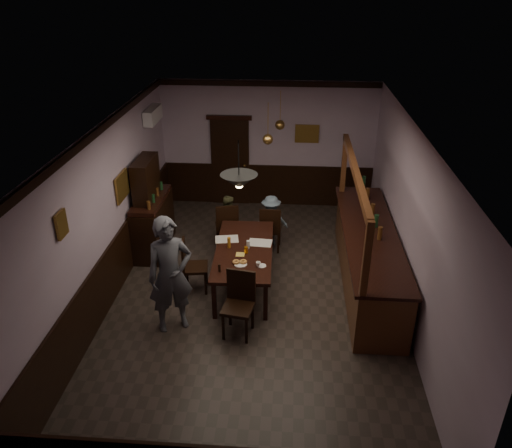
# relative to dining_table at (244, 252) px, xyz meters

# --- Properties ---
(room) EXTENTS (5.01, 8.01, 3.01)m
(room) POSITION_rel_dining_table_xyz_m (0.23, -0.36, 0.81)
(room) COLOR #2D2621
(room) RESTS_ON ground
(dining_table) EXTENTS (1.06, 2.23, 0.75)m
(dining_table) POSITION_rel_dining_table_xyz_m (0.00, 0.00, 0.00)
(dining_table) COLOR black
(dining_table) RESTS_ON ground
(chair_far_left) EXTENTS (0.54, 0.54, 1.04)m
(chair_far_left) POSITION_rel_dining_table_xyz_m (-0.47, 1.25, -0.11)
(chair_far_left) COLOR black
(chair_far_left) RESTS_ON ground
(chair_far_right) EXTENTS (0.44, 0.44, 0.98)m
(chair_far_right) POSITION_rel_dining_table_xyz_m (0.41, 1.28, -0.15)
(chair_far_right) COLOR black
(chair_far_right) RESTS_ON ground
(chair_near) EXTENTS (0.53, 0.53, 1.06)m
(chair_near) POSITION_rel_dining_table_xyz_m (0.05, -1.31, -0.11)
(chair_near) COLOR black
(chair_near) RESTS_ON ground
(chair_side) EXTENTS (0.48, 0.48, 0.99)m
(chair_side) POSITION_rel_dining_table_xyz_m (-0.93, -0.23, -0.14)
(chair_side) COLOR black
(chair_side) RESTS_ON ground
(person_standing) EXTENTS (0.84, 0.73, 1.94)m
(person_standing) POSITION_rel_dining_table_xyz_m (-1.02, -1.28, 0.29)
(person_standing) COLOR #4C4E57
(person_standing) RESTS_ON ground
(person_seated_left) EXTENTS (0.60, 0.51, 1.09)m
(person_seated_left) POSITION_rel_dining_table_xyz_m (-0.49, 1.54, -0.14)
(person_seated_left) COLOR brown
(person_seated_left) RESTS_ON ground
(person_seated_right) EXTENTS (0.77, 0.52, 1.10)m
(person_seated_right) POSITION_rel_dining_table_xyz_m (0.41, 1.56, -0.14)
(person_seated_right) COLOR slate
(person_seated_right) RESTS_ON ground
(newspaper_left) EXTENTS (0.46, 0.37, 0.01)m
(newspaper_left) POSITION_rel_dining_table_xyz_m (-0.35, 0.32, 0.07)
(newspaper_left) COLOR silver
(newspaper_left) RESTS_ON dining_table
(newspaper_right) EXTENTS (0.44, 0.33, 0.01)m
(newspaper_right) POSITION_rel_dining_table_xyz_m (0.27, 0.23, 0.07)
(newspaper_right) COLOR silver
(newspaper_right) RESTS_ON dining_table
(napkin) EXTENTS (0.15, 0.15, 0.00)m
(napkin) POSITION_rel_dining_table_xyz_m (-0.05, -0.20, 0.07)
(napkin) COLOR #DABA50
(napkin) RESTS_ON dining_table
(saucer) EXTENTS (0.15, 0.15, 0.01)m
(saucer) POSITION_rel_dining_table_xyz_m (0.35, -0.56, 0.07)
(saucer) COLOR white
(saucer) RESTS_ON dining_table
(coffee_cup) EXTENTS (0.08, 0.08, 0.07)m
(coffee_cup) POSITION_rel_dining_table_xyz_m (0.29, -0.58, 0.11)
(coffee_cup) COLOR white
(coffee_cup) RESTS_ON saucer
(pastry_plate) EXTENTS (0.22, 0.22, 0.01)m
(pastry_plate) POSITION_rel_dining_table_xyz_m (-0.00, -0.54, 0.07)
(pastry_plate) COLOR white
(pastry_plate) RESTS_ON dining_table
(pastry_ring_a) EXTENTS (0.13, 0.13, 0.04)m
(pastry_ring_a) POSITION_rel_dining_table_xyz_m (-0.08, -0.51, 0.10)
(pastry_ring_a) COLOR #C68C47
(pastry_ring_a) RESTS_ON pastry_plate
(pastry_ring_b) EXTENTS (0.13, 0.13, 0.04)m
(pastry_ring_b) POSITION_rel_dining_table_xyz_m (0.04, -0.49, 0.10)
(pastry_ring_b) COLOR #C68C47
(pastry_ring_b) RESTS_ON pastry_plate
(soda_can) EXTENTS (0.07, 0.07, 0.12)m
(soda_can) POSITION_rel_dining_table_xyz_m (0.05, -0.14, 0.12)
(soda_can) COLOR orange
(soda_can) RESTS_ON dining_table
(beer_glass) EXTENTS (0.06, 0.06, 0.20)m
(beer_glass) POSITION_rel_dining_table_xyz_m (-0.27, 0.03, 0.16)
(beer_glass) COLOR #BF721E
(beer_glass) RESTS_ON dining_table
(water_glass) EXTENTS (0.06, 0.06, 0.15)m
(water_glass) POSITION_rel_dining_table_xyz_m (0.07, 0.03, 0.14)
(water_glass) COLOR silver
(water_glass) RESTS_ON dining_table
(pepper_mill) EXTENTS (0.04, 0.04, 0.14)m
(pepper_mill) POSITION_rel_dining_table_xyz_m (-0.33, -0.78, 0.13)
(pepper_mill) COLOR black
(pepper_mill) RESTS_ON dining_table
(sideboard) EXTENTS (0.53, 1.48, 1.95)m
(sideboard) POSITION_rel_dining_table_xyz_m (-1.98, 1.19, 0.10)
(sideboard) COLOR black
(sideboard) RESTS_ON ground
(bar_counter) EXTENTS (0.93, 4.01, 2.25)m
(bar_counter) POSITION_rel_dining_table_xyz_m (2.22, 0.22, -0.11)
(bar_counter) COLOR #462112
(bar_counter) RESTS_ON ground
(door_back) EXTENTS (0.90, 0.06, 2.10)m
(door_back) POSITION_rel_dining_table_xyz_m (-0.67, 3.59, 0.36)
(door_back) COLOR black
(door_back) RESTS_ON ground
(ac_unit) EXTENTS (0.20, 0.85, 0.30)m
(ac_unit) POSITION_rel_dining_table_xyz_m (-2.15, 2.54, 1.76)
(ac_unit) COLOR white
(ac_unit) RESTS_ON ground
(picture_left_small) EXTENTS (0.04, 0.28, 0.36)m
(picture_left_small) POSITION_rel_dining_table_xyz_m (-2.23, -1.96, 1.46)
(picture_left_small) COLOR olive
(picture_left_small) RESTS_ON ground
(picture_left_large) EXTENTS (0.04, 0.62, 0.48)m
(picture_left_large) POSITION_rel_dining_table_xyz_m (-2.23, 0.44, 1.01)
(picture_left_large) COLOR olive
(picture_left_large) RESTS_ON ground
(picture_back) EXTENTS (0.55, 0.04, 0.42)m
(picture_back) POSITION_rel_dining_table_xyz_m (1.13, 3.60, 1.11)
(picture_back) COLOR olive
(picture_back) RESTS_ON ground
(pendant_iron) EXTENTS (0.56, 0.56, 0.75)m
(pendant_iron) POSITION_rel_dining_table_xyz_m (0.02, -0.80, 1.68)
(pendant_iron) COLOR black
(pendant_iron) RESTS_ON ground
(pendant_brass_mid) EXTENTS (0.20, 0.20, 0.81)m
(pendant_brass_mid) POSITION_rel_dining_table_xyz_m (0.33, 1.50, 1.61)
(pendant_brass_mid) COLOR #BF8C3F
(pendant_brass_mid) RESTS_ON ground
(pendant_brass_far) EXTENTS (0.20, 0.20, 0.81)m
(pendant_brass_far) POSITION_rel_dining_table_xyz_m (0.53, 2.51, 1.61)
(pendant_brass_far) COLOR #BF8C3F
(pendant_brass_far) RESTS_ON ground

